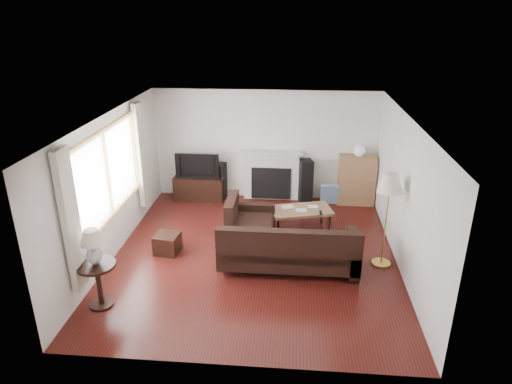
# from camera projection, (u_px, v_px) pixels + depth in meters

# --- Properties ---
(room) EXTENTS (5.10, 5.60, 2.54)m
(room) POSITION_uv_depth(u_px,v_px,m) (254.00, 190.00, 7.75)
(room) COLOR #47130F
(room) RESTS_ON ground
(window) EXTENTS (0.12, 2.74, 1.54)m
(window) POSITION_uv_depth(u_px,v_px,m) (108.00, 174.00, 7.65)
(window) COLOR olive
(window) RESTS_ON room
(curtain_near) EXTENTS (0.10, 0.35, 2.10)m
(curtain_near) POSITION_uv_depth(u_px,v_px,m) (71.00, 221.00, 6.30)
(curtain_near) COLOR beige
(curtain_near) RESTS_ON room
(curtain_far) EXTENTS (0.10, 0.35, 2.10)m
(curtain_far) POSITION_uv_depth(u_px,v_px,m) (141.00, 155.00, 9.10)
(curtain_far) COLOR beige
(curtain_far) RESTS_ON room
(fireplace) EXTENTS (1.40, 0.26, 1.15)m
(fireplace) POSITION_uv_depth(u_px,v_px,m) (271.00, 175.00, 10.43)
(fireplace) COLOR white
(fireplace) RESTS_ON room
(tv_stand) EXTENTS (1.12, 0.50, 0.56)m
(tv_stand) POSITION_uv_depth(u_px,v_px,m) (199.00, 187.00, 10.51)
(tv_stand) COLOR black
(tv_stand) RESTS_ON ground
(television) EXTENTS (0.98, 0.13, 0.57)m
(television) POSITION_uv_depth(u_px,v_px,m) (198.00, 164.00, 10.30)
(television) COLOR black
(television) RESTS_ON tv_stand
(speaker_left) EXTENTS (0.29, 0.32, 0.85)m
(speaker_left) POSITION_uv_depth(u_px,v_px,m) (220.00, 181.00, 10.49)
(speaker_left) COLOR black
(speaker_left) RESTS_ON ground
(speaker_right) EXTENTS (0.34, 0.39, 0.99)m
(speaker_right) POSITION_uv_depth(u_px,v_px,m) (305.00, 181.00, 10.29)
(speaker_right) COLOR black
(speaker_right) RESTS_ON ground
(bookshelf) EXTENTS (0.81, 0.38, 1.11)m
(bookshelf) POSITION_uv_depth(u_px,v_px,m) (357.00, 180.00, 10.18)
(bookshelf) COLOR #986C46
(bookshelf) RESTS_ON ground
(globe_lamp) EXTENTS (0.25, 0.25, 0.25)m
(globe_lamp) POSITION_uv_depth(u_px,v_px,m) (359.00, 151.00, 9.92)
(globe_lamp) COLOR white
(globe_lamp) RESTS_ON bookshelf
(sectional_sofa) EXTENTS (2.53, 1.85, 0.82)m
(sectional_sofa) POSITION_uv_depth(u_px,v_px,m) (288.00, 246.00, 7.68)
(sectional_sofa) COLOR black
(sectional_sofa) RESTS_ON ground
(coffee_table) EXTENTS (1.30, 0.92, 0.46)m
(coffee_table) POSITION_uv_depth(u_px,v_px,m) (301.00, 219.00, 9.05)
(coffee_table) COLOR brown
(coffee_table) RESTS_ON ground
(footstool) EXTENTS (0.46, 0.46, 0.35)m
(footstool) POSITION_uv_depth(u_px,v_px,m) (167.00, 243.00, 8.25)
(footstool) COLOR black
(footstool) RESTS_ON ground
(floor_lamp) EXTENTS (0.44, 0.44, 1.67)m
(floor_lamp) POSITION_uv_depth(u_px,v_px,m) (386.00, 221.00, 7.62)
(floor_lamp) COLOR gold
(floor_lamp) RESTS_ON ground
(side_table) EXTENTS (0.57, 0.57, 0.71)m
(side_table) POSITION_uv_depth(u_px,v_px,m) (99.00, 285.00, 6.70)
(side_table) COLOR black
(side_table) RESTS_ON ground
(table_lamp) EXTENTS (0.34, 0.34, 0.54)m
(table_lamp) POSITION_uv_depth(u_px,v_px,m) (93.00, 247.00, 6.47)
(table_lamp) COLOR silver
(table_lamp) RESTS_ON side_table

